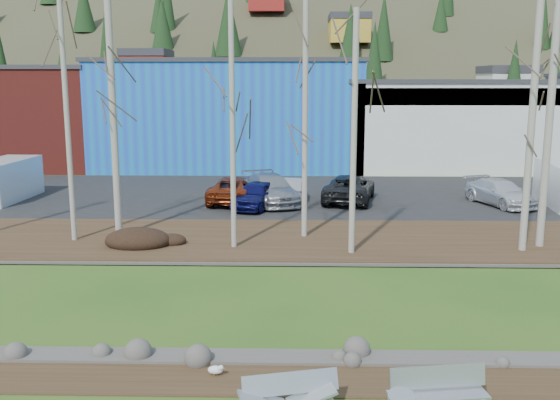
{
  "coord_description": "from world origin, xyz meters",
  "views": [
    {
      "loc": [
        -0.93,
        -11.1,
        6.69
      ],
      "look_at": [
        -1.45,
        10.76,
        2.5
      ],
      "focal_mm": 40.0,
      "sensor_mm": 36.0,
      "label": 1
    }
  ],
  "objects_px": {
    "car_1": "(271,189)",
    "car_3": "(290,189)",
    "bench_intact": "(438,393)",
    "seagull": "(216,370)",
    "van_grey": "(3,181)",
    "car_5": "(500,193)",
    "car_0": "(234,189)",
    "car_4": "(349,188)",
    "bench_damaged": "(288,397)",
    "car_2": "(256,195)"
  },
  "relations": [
    {
      "from": "car_1",
      "to": "car_3",
      "type": "distance_m",
      "value": 1.39
    },
    {
      "from": "bench_intact",
      "to": "seagull",
      "type": "bearing_deg",
      "value": 152.93
    },
    {
      "from": "van_grey",
      "to": "car_5",
      "type": "bearing_deg",
      "value": 1.42
    },
    {
      "from": "van_grey",
      "to": "car_0",
      "type": "bearing_deg",
      "value": 2.43
    },
    {
      "from": "car_1",
      "to": "van_grey",
      "type": "bearing_deg",
      "value": 158.34
    },
    {
      "from": "car_1",
      "to": "car_5",
      "type": "bearing_deg",
      "value": -21.1
    },
    {
      "from": "bench_intact",
      "to": "car_4",
      "type": "xyz_separation_m",
      "value": [
        0.11,
        22.25,
        0.38
      ]
    },
    {
      "from": "car_1",
      "to": "car_4",
      "type": "relative_size",
      "value": 1.0
    },
    {
      "from": "car_0",
      "to": "car_1",
      "type": "distance_m",
      "value": 2.04
    },
    {
      "from": "car_0",
      "to": "car_4",
      "type": "bearing_deg",
      "value": -172.9
    },
    {
      "from": "car_0",
      "to": "car_1",
      "type": "xyz_separation_m",
      "value": [
        2.01,
        -0.34,
        0.06
      ]
    },
    {
      "from": "bench_damaged",
      "to": "car_5",
      "type": "distance_m",
      "value": 24.23
    },
    {
      "from": "car_5",
      "to": "bench_intact",
      "type": "bearing_deg",
      "value": -129.82
    },
    {
      "from": "bench_damaged",
      "to": "car_1",
      "type": "height_order",
      "value": "car_1"
    },
    {
      "from": "seagull",
      "to": "car_1",
      "type": "relative_size",
      "value": 0.08
    },
    {
      "from": "seagull",
      "to": "car_3",
      "type": "relative_size",
      "value": 0.1
    },
    {
      "from": "car_4",
      "to": "car_5",
      "type": "xyz_separation_m",
      "value": [
        7.99,
        -0.84,
        -0.07
      ]
    },
    {
      "from": "seagull",
      "to": "car_2",
      "type": "bearing_deg",
      "value": 114.83
    },
    {
      "from": "bench_intact",
      "to": "car_3",
      "type": "bearing_deg",
      "value": 89.82
    },
    {
      "from": "seagull",
      "to": "car_0",
      "type": "distance_m",
      "value": 20.43
    },
    {
      "from": "seagull",
      "to": "car_1",
      "type": "distance_m",
      "value": 20.04
    },
    {
      "from": "van_grey",
      "to": "car_4",
      "type": "bearing_deg",
      "value": 3.37
    },
    {
      "from": "car_2",
      "to": "car_3",
      "type": "xyz_separation_m",
      "value": [
        1.74,
        2.25,
        -0.06
      ]
    },
    {
      "from": "car_1",
      "to": "car_5",
      "type": "height_order",
      "value": "car_1"
    },
    {
      "from": "car_5",
      "to": "car_2",
      "type": "bearing_deg",
      "value": 165.8
    },
    {
      "from": "car_2",
      "to": "car_5",
      "type": "distance_m",
      "value": 13.06
    },
    {
      "from": "bench_damaged",
      "to": "car_0",
      "type": "relative_size",
      "value": 0.4
    },
    {
      "from": "car_2",
      "to": "car_3",
      "type": "height_order",
      "value": "car_2"
    },
    {
      "from": "bench_intact",
      "to": "seagull",
      "type": "height_order",
      "value": "bench_intact"
    },
    {
      "from": "car_3",
      "to": "car_0",
      "type": "bearing_deg",
      "value": 12.14
    },
    {
      "from": "car_3",
      "to": "van_grey",
      "type": "bearing_deg",
      "value": 3.14
    },
    {
      "from": "seagull",
      "to": "car_4",
      "type": "relative_size",
      "value": 0.08
    },
    {
      "from": "car_0",
      "to": "car_4",
      "type": "relative_size",
      "value": 0.96
    },
    {
      "from": "car_1",
      "to": "car_4",
      "type": "xyz_separation_m",
      "value": [
        4.31,
        0.62,
        -0.03
      ]
    },
    {
      "from": "seagull",
      "to": "van_grey",
      "type": "relative_size",
      "value": 0.08
    },
    {
      "from": "car_5",
      "to": "car_4",
      "type": "bearing_deg",
      "value": 154.92
    },
    {
      "from": "car_2",
      "to": "van_grey",
      "type": "relative_size",
      "value": 0.79
    },
    {
      "from": "car_0",
      "to": "van_grey",
      "type": "relative_size",
      "value": 0.98
    },
    {
      "from": "car_3",
      "to": "car_5",
      "type": "relative_size",
      "value": 0.85
    },
    {
      "from": "car_2",
      "to": "van_grey",
      "type": "xyz_separation_m",
      "value": [
        -14.18,
        1.75,
        0.41
      ]
    },
    {
      "from": "bench_damaged",
      "to": "car_3",
      "type": "xyz_separation_m",
      "value": [
        -0.16,
        22.67,
        0.34
      ]
    },
    {
      "from": "car_1",
      "to": "car_4",
      "type": "height_order",
      "value": "car_1"
    },
    {
      "from": "car_0",
      "to": "car_2",
      "type": "distance_m",
      "value": 2.12
    },
    {
      "from": "seagull",
      "to": "car_4",
      "type": "bearing_deg",
      "value": 101.06
    },
    {
      "from": "car_2",
      "to": "car_0",
      "type": "bearing_deg",
      "value": 144.61
    },
    {
      "from": "bench_intact",
      "to": "van_grey",
      "type": "xyz_separation_m",
      "value": [
        -19.09,
        22.04,
        0.76
      ]
    },
    {
      "from": "car_2",
      "to": "car_4",
      "type": "relative_size",
      "value": 0.77
    },
    {
      "from": "car_1",
      "to": "car_2",
      "type": "bearing_deg",
      "value": -137.98
    },
    {
      "from": "seagull",
      "to": "car_3",
      "type": "xyz_separation_m",
      "value": [
        1.52,
        20.94,
        0.62
      ]
    },
    {
      "from": "bench_damaged",
      "to": "car_1",
      "type": "relative_size",
      "value": 0.39
    }
  ]
}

